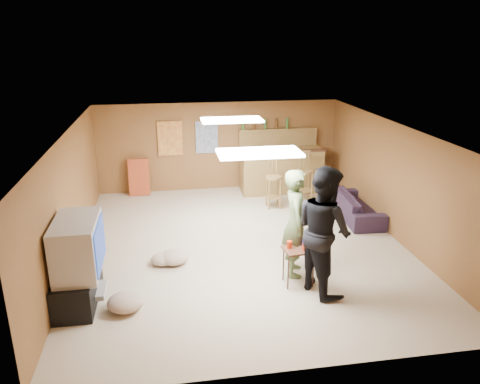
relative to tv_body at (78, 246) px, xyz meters
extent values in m
plane|color=#BCAA90|center=(2.65, 1.50, -0.90)|extent=(7.00, 7.00, 0.00)
cube|color=silver|center=(2.65, 1.50, 1.30)|extent=(6.00, 7.00, 0.02)
cube|color=brown|center=(2.65, 5.00, 0.20)|extent=(6.00, 0.02, 2.20)
cube|color=brown|center=(2.65, -2.00, 0.20)|extent=(6.00, 0.02, 2.20)
cube|color=brown|center=(-0.35, 1.50, 0.20)|extent=(0.02, 7.00, 2.20)
cube|color=brown|center=(5.65, 1.50, 0.20)|extent=(0.02, 7.00, 2.20)
cube|color=black|center=(-0.07, 0.00, -0.65)|extent=(0.55, 1.30, 0.50)
cube|color=#B2B2B7|center=(0.15, 0.00, -0.75)|extent=(0.35, 0.50, 0.08)
cube|color=#B2B2B7|center=(0.00, 0.00, 0.00)|extent=(0.60, 1.10, 0.80)
cube|color=navy|center=(0.31, 0.00, 0.00)|extent=(0.02, 0.95, 0.65)
cube|color=olive|center=(4.15, 4.45, -0.35)|extent=(2.00, 0.60, 1.10)
cube|color=#3C1F13|center=(4.15, 4.20, 0.20)|extent=(2.10, 0.12, 0.05)
cube|color=olive|center=(4.15, 4.90, 0.60)|extent=(2.00, 0.18, 0.05)
cube|color=olive|center=(4.15, 4.92, 0.30)|extent=(2.00, 0.14, 0.60)
cube|color=#BF3F26|center=(1.45, 4.96, 0.45)|extent=(0.60, 0.03, 0.85)
cube|color=#334C99|center=(2.35, 4.96, 0.45)|extent=(0.55, 0.03, 0.80)
cube|color=#BC4522|center=(0.65, 4.80, -0.45)|extent=(0.50, 0.26, 0.91)
cube|color=white|center=(2.65, 0.00, 1.27)|extent=(1.20, 0.60, 0.04)
cube|color=white|center=(2.65, 2.70, 1.27)|extent=(1.20, 0.60, 0.04)
imported|color=#53653B|center=(3.34, 0.32, 0.00)|extent=(0.55, 0.72, 1.79)
imported|color=black|center=(3.61, -0.24, 0.10)|extent=(1.02, 1.15, 1.99)
imported|color=black|center=(5.35, 2.50, -0.64)|extent=(0.83, 1.84, 0.52)
cube|color=#3C1F13|center=(3.30, -0.03, -0.59)|extent=(0.52, 0.44, 0.61)
cylinder|color=red|center=(3.16, 0.02, -0.23)|extent=(0.09, 0.09, 0.12)
cylinder|color=red|center=(3.38, -0.09, -0.23)|extent=(0.10, 0.10, 0.12)
cylinder|color=#22179F|center=(3.41, 0.04, -0.23)|extent=(0.08, 0.08, 0.11)
ellipsoid|color=tan|center=(1.38, 0.99, -0.79)|extent=(0.55, 0.55, 0.23)
ellipsoid|color=tan|center=(1.18, 1.00, -0.81)|extent=(0.54, 0.54, 0.18)
ellipsoid|color=tan|center=(0.64, -0.34, -0.78)|extent=(0.67, 0.67, 0.24)
camera|label=1|loc=(1.32, -6.41, 2.91)|focal=35.00mm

